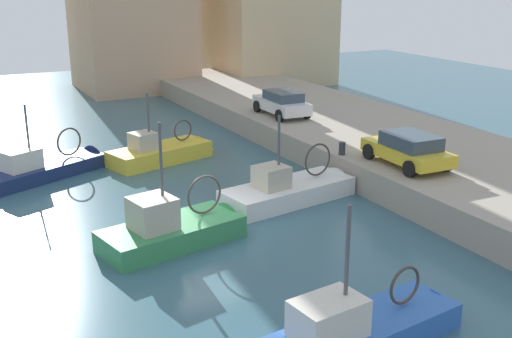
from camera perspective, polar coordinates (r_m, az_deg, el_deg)
name	(u,v)px	position (r m, az deg, el deg)	size (l,w,h in m)	color
water_surface	(201,227)	(22.65, -4.93, -5.23)	(80.00, 80.00, 0.00)	#386070
quay_wall	(447,167)	(28.56, 16.84, 0.16)	(9.00, 56.00, 1.20)	#9E9384
fishing_boat_white	(295,197)	(25.27, 3.55, -2.51)	(6.46, 2.85, 4.43)	white
fishing_boat_yellow	(166,158)	(30.72, -8.06, 0.95)	(5.94, 3.22, 4.22)	gold
fishing_boat_navy	(47,173)	(29.57, -18.25, -0.38)	(6.94, 4.53, 4.21)	navy
fishing_boat_green	(181,237)	(21.51, -6.73, -6.09)	(5.78, 2.97, 5.10)	#388951
parked_car_white	(282,103)	(34.44, 2.35, 5.97)	(1.94, 3.95, 1.35)	silver
parked_car_yellow	(408,149)	(26.10, 13.53, 1.77)	(2.12, 3.99, 1.32)	gold
mooring_bollard_mid	(342,148)	(27.22, 7.75, 1.85)	(0.28, 0.28, 0.55)	#2D2D33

